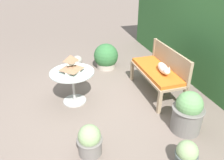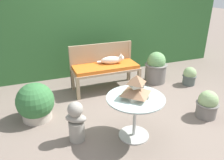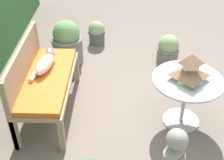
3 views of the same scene
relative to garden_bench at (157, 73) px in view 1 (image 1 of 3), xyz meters
The scene contains 11 objects.
ground 1.14m from the garden_bench, 82.06° to the right, with size 30.00×30.00×0.00m, color #75665B.
garden_bench is the anchor object (origin of this frame).
bench_backrest 0.32m from the garden_bench, 90.00° to the left, with size 1.31×0.06×0.88m.
cat 0.22m from the garden_bench, 15.61° to the left, with size 0.52×0.25×0.20m.
patio_table 1.57m from the garden_bench, 95.35° to the right, with size 0.77×0.77×0.61m.
pagoda_birdhouse 1.60m from the garden_bench, 95.35° to the right, with size 0.33×0.33×0.31m.
garden_bust 1.64m from the garden_bench, 123.73° to the right, with size 0.33×0.29×0.58m.
potted_plant_patio_mid 1.94m from the garden_bench, 53.19° to the right, with size 0.35×0.35×0.45m.
potted_plant_path_edge 1.13m from the garden_bench, ahead, with size 0.48×0.48×0.67m.
potted_plant_bench_left 1.52m from the garden_bench, 155.92° to the right, with size 0.58×0.58×0.60m.
potted_plant_table_far 1.79m from the garden_bench, 14.38° to the right, with size 0.29×0.29×0.39m.
Camera 1 is at (3.14, -0.84, 2.30)m, focal length 35.00 mm.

